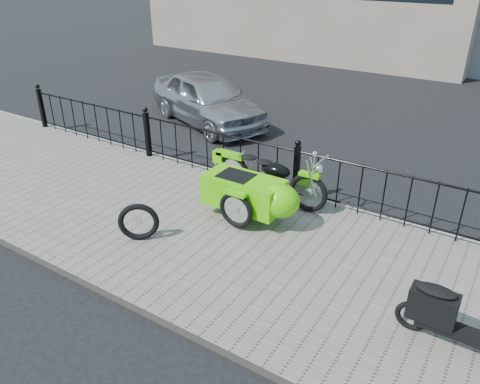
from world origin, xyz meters
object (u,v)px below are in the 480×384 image
Objects in this scene: scooter at (454,317)px; motorcycle_sidecar at (258,191)px; sedan_car at (207,99)px; spare_tire at (139,222)px.

motorcycle_sidecar is at bearing 158.39° from scooter.
scooter is at bearing -103.43° from sedan_car.
motorcycle_sidecar reaches higher than spare_tire.
motorcycle_sidecar is at bearing 53.85° from spare_tire.
scooter is 8.56m from sedan_car.
motorcycle_sidecar is 5.23m from sedan_car.
sedan_car reaches higher than spare_tire.
spare_tire is at bearing -126.15° from motorcycle_sidecar.
spare_tire is 5.86m from sedan_car.
sedan_car is (-6.96, 4.99, 0.16)m from scooter.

